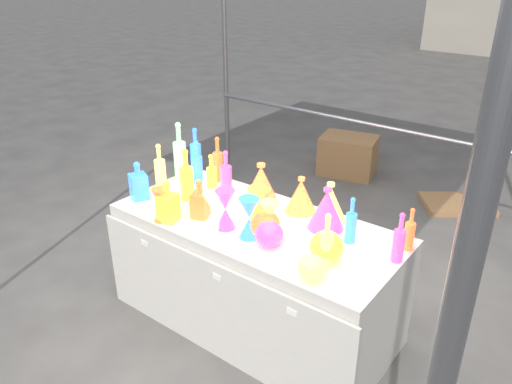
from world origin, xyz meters
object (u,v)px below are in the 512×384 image
Objects in this scene: decanter_0 at (168,201)px; globe_0 at (327,248)px; display_table at (255,273)px; hourglass_0 at (161,205)px; lampshade_0 at (301,194)px; cardboard_box_closed at (348,155)px; bottle_0 at (211,173)px.

globe_0 is (0.99, 0.20, -0.06)m from decanter_0.
globe_0 is (0.55, -0.10, 0.45)m from display_table.
display_table is 0.75m from hourglass_0.
lampshade_0 is at bearing 45.22° from hourglass_0.
decanter_0 reaches higher than hourglass_0.
decanter_0 is at bearing -145.11° from display_table.
cardboard_box_closed is 2.52m from bottle_0.
display_table is 7.86× the size of lampshade_0.
lampshade_0 is (-0.41, 0.39, 0.04)m from globe_0.
bottle_0 reaches higher than hourglass_0.
cardboard_box_closed is 2.99m from decanter_0.
hourglass_0 is at bearing -161.39° from decanter_0.
globe_0 is at bearing -78.46° from cardboard_box_closed.
lampshade_0 is (0.61, 0.61, 0.01)m from hourglass_0.
lampshade_0 is (0.65, 0.11, -0.02)m from bottle_0.
cardboard_box_closed is at bearing 106.88° from lampshade_0.
hourglass_0 is 1.15× the size of globe_0.
cardboard_box_closed is 3.04m from globe_0.
bottle_0 is 1.46× the size of globe_0.
globe_0 is at bearing -10.41° from display_table.
decanter_0 is at bearing -136.98° from lampshade_0.
cardboard_box_closed is at bearing 94.26° from hourglass_0.
decanter_0 reaches higher than globe_0.
lampshade_0 reaches higher than globe_0.
decanter_0 is 0.05m from hourglass_0.
cardboard_box_closed is 2.54m from lampshade_0.
display_table is 10.09× the size of globe_0.
bottle_0 is at bearing 94.66° from hourglass_0.
cardboard_box_closed is 2.22× the size of bottle_0.
display_table is at bearing 20.42° from decanter_0.
lampshade_0 is at bearing 64.01° from display_table.
hourglass_0 is (-0.47, -0.33, 0.48)m from display_table.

